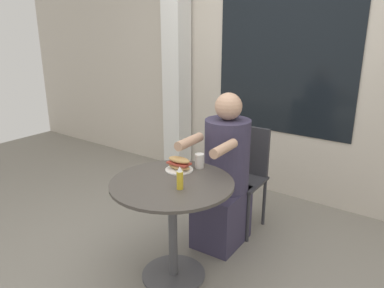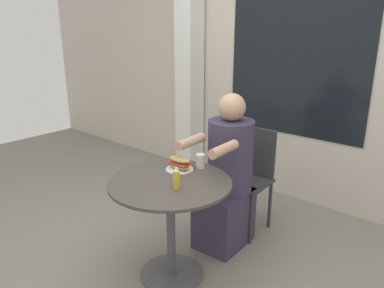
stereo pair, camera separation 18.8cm
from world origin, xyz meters
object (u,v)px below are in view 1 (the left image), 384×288
at_px(diner_chair, 245,168).
at_px(drink_cup, 199,161).
at_px(seated_diner, 224,181).
at_px(cafe_table, 172,207).
at_px(condiment_bottle, 180,178).
at_px(sandwich_on_plate, 179,164).

height_order(diner_chair, drink_cup, diner_chair).
xyz_separation_m(diner_chair, seated_diner, (0.01, -0.35, 0.01)).
height_order(diner_chair, seated_diner, seated_diner).
bearing_deg(seated_diner, drink_cup, 79.63).
bearing_deg(seated_diner, cafe_table, 83.55).
xyz_separation_m(cafe_table, condiment_bottle, (0.11, -0.06, 0.26)).
bearing_deg(diner_chair, drink_cup, 84.33).
xyz_separation_m(sandwich_on_plate, drink_cup, (0.09, 0.12, 0.01)).
relative_size(cafe_table, seated_diner, 0.67).
relative_size(cafe_table, diner_chair, 0.93).
height_order(cafe_table, diner_chair, diner_chair).
distance_m(diner_chair, sandwich_on_plate, 0.80).
xyz_separation_m(seated_diner, condiment_bottle, (0.07, -0.65, 0.26)).
bearing_deg(drink_cup, seated_diner, 82.41).
height_order(sandwich_on_plate, condiment_bottle, condiment_bottle).
distance_m(seated_diner, sandwich_on_plate, 0.49).
relative_size(diner_chair, condiment_bottle, 5.83).
distance_m(sandwich_on_plate, drink_cup, 0.15).
xyz_separation_m(drink_cup, condiment_bottle, (0.11, -0.37, 0.02)).
bearing_deg(cafe_table, condiment_bottle, -27.02).
xyz_separation_m(seated_diner, drink_cup, (-0.04, -0.29, 0.24)).
xyz_separation_m(seated_diner, sandwich_on_plate, (-0.13, -0.41, 0.23)).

